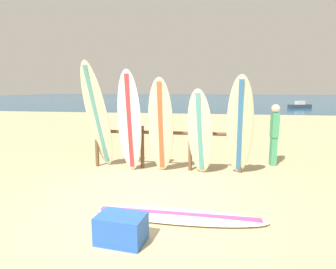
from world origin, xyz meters
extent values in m
plane|color=tan|center=(0.00, 0.00, 0.00)|extent=(120.00, 120.00, 0.00)
cube|color=navy|center=(0.00, 58.00, 0.00)|extent=(120.00, 80.00, 0.01)
cylinder|color=brown|center=(-1.68, 2.31, 0.52)|extent=(0.09, 0.09, 1.04)
cylinder|color=brown|center=(-0.51, 2.31, 0.52)|extent=(0.09, 0.09, 1.04)
cylinder|color=brown|center=(0.66, 2.31, 0.52)|extent=(0.09, 0.09, 1.04)
cylinder|color=brown|center=(1.83, 2.31, 0.52)|extent=(0.09, 0.09, 1.04)
cylinder|color=brown|center=(0.07, 2.31, 0.89)|extent=(3.60, 0.08, 0.08)
ellipsoid|color=beige|center=(-1.52, 2.05, 1.28)|extent=(0.70, 1.03, 2.55)
cube|color=teal|center=(-1.52, 2.05, 1.28)|extent=(0.23, 0.90, 2.36)
ellipsoid|color=white|center=(-0.69, 1.88, 1.18)|extent=(0.58, 0.61, 2.35)
cube|color=#B73338|center=(-0.69, 1.88, 1.18)|extent=(0.14, 0.54, 2.17)
ellipsoid|color=beige|center=(0.02, 1.92, 1.09)|extent=(0.60, 0.71, 2.18)
cube|color=#CC5933|center=(0.02, 1.92, 1.09)|extent=(0.14, 0.64, 2.01)
ellipsoid|color=beige|center=(0.90, 1.91, 0.97)|extent=(0.66, 0.73, 1.94)
cube|color=teal|center=(0.90, 1.91, 0.97)|extent=(0.21, 0.61, 1.79)
ellipsoid|color=beige|center=(1.74, 1.92, 1.11)|extent=(0.64, 0.96, 2.22)
cube|color=#3372B2|center=(1.74, 1.92, 1.11)|extent=(0.17, 0.86, 2.05)
ellipsoid|color=beige|center=(0.69, -0.27, 0.04)|extent=(2.66, 0.62, 0.07)
cube|color=#A53F8C|center=(0.69, -0.27, 0.04)|extent=(2.44, 0.14, 0.08)
cube|color=#3F9966|center=(2.70, 3.11, 0.36)|extent=(0.15, 0.22, 0.73)
cube|color=#3F9966|center=(2.70, 3.11, 1.03)|extent=(0.18, 0.26, 0.61)
sphere|color=beige|center=(2.70, 3.11, 1.44)|extent=(0.21, 0.21, 0.21)
cube|color=#333842|center=(9.77, 26.45, 0.18)|extent=(2.48, 1.73, 0.35)
cube|color=silver|center=(9.77, 26.45, 0.54)|extent=(1.00, 0.84, 0.36)
cube|color=blue|center=(0.07, -1.06, 0.18)|extent=(0.64, 0.47, 0.36)
camera|label=1|loc=(1.19, -4.29, 1.93)|focal=30.48mm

